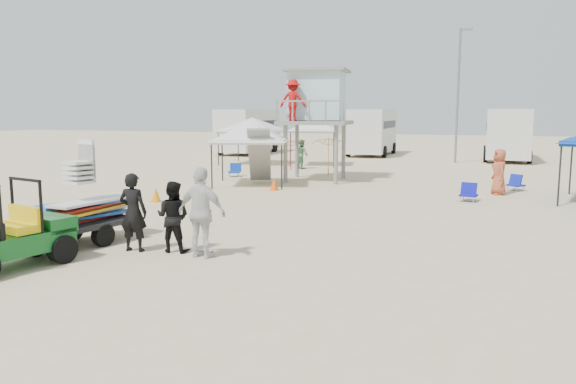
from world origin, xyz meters
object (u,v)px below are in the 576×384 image
(surf_trailer, at_px, (85,207))
(man_left, at_px, (133,212))
(utility_cart, at_px, (6,229))
(lifeguard_tower, at_px, (315,100))

(surf_trailer, relative_size, man_left, 1.50)
(utility_cart, xyz_separation_m, surf_trailer, (0.00, 2.33, 0.07))
(surf_trailer, relative_size, lifeguard_tower, 0.54)
(surf_trailer, xyz_separation_m, man_left, (1.52, -0.30, 0.01))
(man_left, relative_size, lifeguard_tower, 0.36)
(utility_cart, distance_m, lifeguard_tower, 16.28)
(surf_trailer, distance_m, man_left, 1.55)
(man_left, bearing_deg, surf_trailer, -16.71)
(lifeguard_tower, bearing_deg, utility_cart, -95.58)
(lifeguard_tower, bearing_deg, surf_trailer, -96.52)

